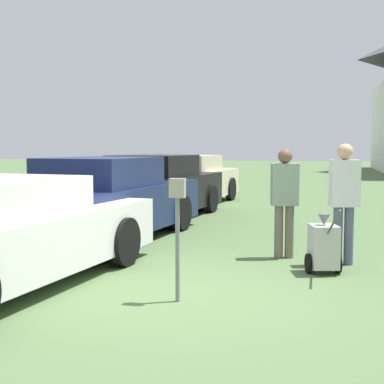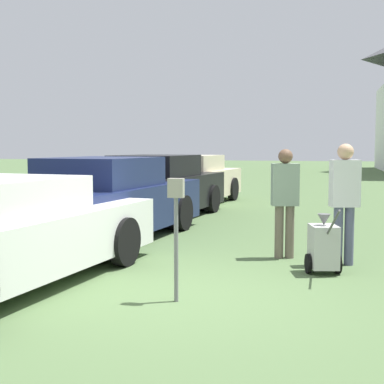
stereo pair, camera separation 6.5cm
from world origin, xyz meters
The scene contains 8 objects.
ground_plane centered at (0.00, 0.00, 0.00)m, with size 120.00×120.00×0.00m, color #4C663D.
parked_car_navy centered at (-2.50, 3.27, 0.74)m, with size 2.47×5.28×1.58m.
parked_car_black centered at (-2.50, 6.52, 0.74)m, with size 2.45×5.08×1.57m.
parked_car_cream centered at (-2.50, 9.89, 0.72)m, with size 2.42×4.96×1.51m.
parking_meter centered at (-0.13, -0.29, 0.99)m, with size 0.18×0.09×1.42m.
person_worker centered at (0.90, 2.44, 0.99)m, with size 0.46×0.32×1.74m.
person_supervisor centered at (1.80, 2.14, 1.05)m, with size 0.47×0.33×1.82m.
equipment_cart centered at (1.51, 1.51, 0.39)m, with size 0.52×1.00×1.00m.
Camera 2 is at (1.50, -6.10, 1.79)m, focal length 50.00 mm.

